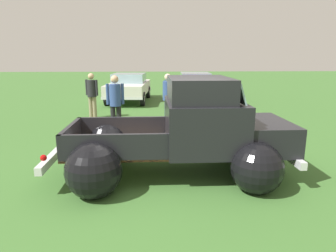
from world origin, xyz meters
name	(u,v)px	position (x,y,z in m)	size (l,w,h in m)	color
ground_plane	(170,173)	(0.00, 0.00, 0.00)	(80.00, 80.00, 0.00)	#3D6B2D
vintage_pickup_truck	(190,137)	(0.39, 0.00, 0.76)	(4.63, 2.81, 1.96)	black
show_car_0	(129,86)	(-1.59, 9.88, 0.78)	(2.22, 4.42, 1.43)	black
show_car_1	(195,85)	(1.94, 10.41, 0.78)	(2.04, 4.47, 1.43)	black
spectator_0	(168,96)	(0.16, 4.40, 1.00)	(0.45, 0.52, 1.74)	navy
spectator_1	(115,101)	(-1.47, 3.23, 1.01)	(0.54, 0.38, 1.76)	black
spectator_2	(92,93)	(-2.64, 5.61, 0.97)	(0.52, 0.45, 1.69)	gray
lane_cone_0	(146,134)	(-0.54, 1.98, 0.31)	(0.36, 0.36, 0.63)	black
lane_cone_1	(138,128)	(-0.79, 2.68, 0.31)	(0.36, 0.36, 0.63)	black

